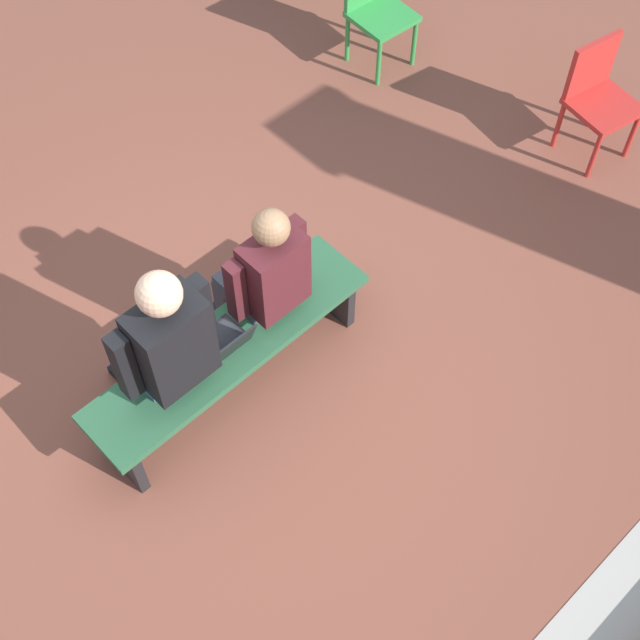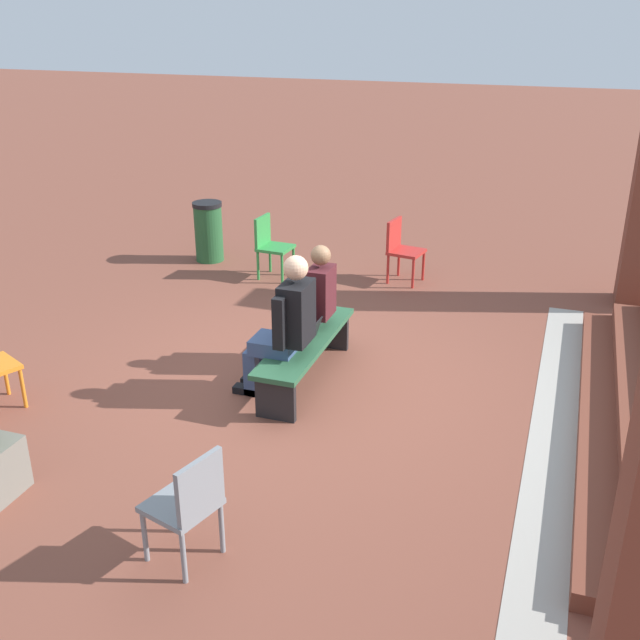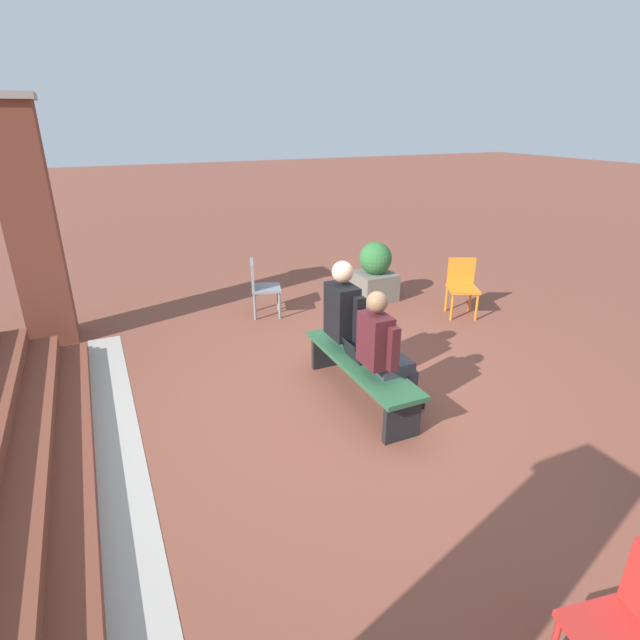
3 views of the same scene
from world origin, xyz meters
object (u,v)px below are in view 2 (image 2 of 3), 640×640
object	(u,v)px
person_student	(311,302)
plastic_chair_foreground	(189,501)
laptop	(305,336)
plastic_chair_far_right	(401,247)
litter_bin	(209,231)
person_adult	(285,324)
plastic_chair_far_left	(270,243)
bench	(306,347)

from	to	relation	value
person_student	plastic_chair_foreground	xyz separation A→B (m)	(3.05, 0.24, -0.22)
person_student	laptop	xyz separation A→B (m)	(0.38, 0.08, -0.20)
plastic_chair_far_right	litter_bin	distance (m)	2.83
person_student	person_adult	world-z (taller)	person_adult
laptop	person_student	bearing A→B (deg)	-168.56
plastic_chair_foreground	litter_bin	bearing A→B (deg)	-154.30
person_student	litter_bin	world-z (taller)	person_student
plastic_chair_far_left	person_student	bearing A→B (deg)	31.09
plastic_chair_far_left	plastic_chair_far_right	world-z (taller)	same
person_student	plastic_chair_foreground	bearing A→B (deg)	4.54
laptop	plastic_chair_foreground	size ratio (longest dim) A/B	0.38
plastic_chair_foreground	plastic_chair_far_left	bearing A→B (deg)	-162.85
person_adult	litter_bin	world-z (taller)	person_adult
bench	plastic_chair_far_left	xyz separation A→B (m)	(-2.71, -1.50, 0.13)
person_adult	plastic_chair_foreground	distance (m)	2.39
bench	plastic_chair_foreground	xyz separation A→B (m)	(2.71, 0.18, 0.13)
laptop	plastic_chair_foreground	xyz separation A→B (m)	(2.67, 0.17, -0.02)
plastic_chair_far_left	litter_bin	xyz separation A→B (m)	(-0.37, -1.12, -0.05)
person_adult	litter_bin	distance (m)	4.29
person_student	litter_bin	bearing A→B (deg)	-137.16
litter_bin	plastic_chair_foreground	bearing A→B (deg)	25.70
plastic_chair_far_right	plastic_chair_foreground	world-z (taller)	same
plastic_chair_foreground	litter_bin	distance (m)	6.43
plastic_chair_far_left	litter_bin	distance (m)	1.18
person_adult	litter_bin	size ratio (longest dim) A/B	1.64
person_student	plastic_chair_foreground	distance (m)	3.07
bench	litter_bin	size ratio (longest dim) A/B	2.09
person_student	person_adult	xyz separation A→B (m)	(0.69, -0.01, 0.05)
laptop	plastic_chair_far_left	distance (m)	3.14
laptop	plastic_chair_far_left	xyz separation A→B (m)	(-2.75, -1.51, -0.02)
bench	person_student	size ratio (longest dim) A/B	1.38
bench	person_student	xyz separation A→B (m)	(-0.34, -0.07, 0.35)
person_adult	laptop	bearing A→B (deg)	164.95
bench	plastic_chair_far_right	distance (m)	3.13
plastic_chair_far_right	plastic_chair_foreground	size ratio (longest dim) A/B	1.00
person_adult	plastic_chair_far_right	distance (m)	3.50
bench	litter_bin	distance (m)	4.04
laptop	plastic_chair_far_right	bearing A→B (deg)	176.35
plastic_chair_foreground	person_adult	bearing A→B (deg)	-173.98
litter_bin	person_adult	bearing A→B (deg)	36.46
person_student	laptop	world-z (taller)	person_student
laptop	plastic_chair_far_right	size ratio (longest dim) A/B	0.38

